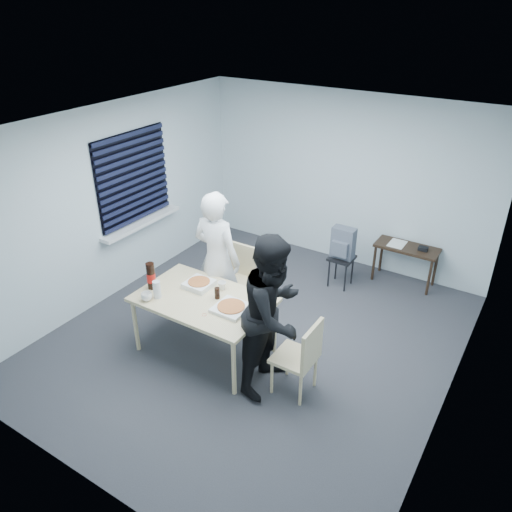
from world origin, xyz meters
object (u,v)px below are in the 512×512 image
Objects in this scene: backpack at (343,243)px; mug_b at (222,286)px; person_white at (217,259)px; soda_bottle at (151,276)px; mug_a at (147,297)px; chair_far at (238,273)px; chair_right at (302,354)px; dining_table at (204,303)px; stool at (341,264)px; side_table at (407,251)px; person_black at (274,314)px.

backpack reaches higher than mug_b.
person_white reaches higher than soda_bottle.
mug_a is (-1.25, -2.59, 0.10)m from backpack.
person_white is 1.02m from mug_a.
chair_right is (1.49, -1.03, 0.00)m from chair_far.
backpack is (0.74, 2.22, 0.01)m from dining_table.
mug_b reaches higher than stool.
side_table is 2.69× the size of soda_bottle.
dining_table is at bearing -108.35° from stool.
person_black reaches higher than chair_far.
person_black is at bearing 4.23° from soda_bottle.
mug_b is at bearing 70.93° from person_black.
chair_far is at bearing 48.05° from person_black.
mug_a is 0.37× the size of soda_bottle.
mug_b is (-0.67, -1.96, 0.43)m from stool.
person_black is at bearing -1.61° from dining_table.
chair_right is at bearing -34.62° from chair_far.
chair_far is at bearing 110.56° from mug_b.
mug_b is 0.83m from soda_bottle.
stool is at bearing 59.88° from soda_bottle.
soda_bottle reaches higher than chair_far.
soda_bottle is at bearing 94.23° from person_black.
mug_b is (0.27, -0.73, 0.27)m from chair_far.
backpack is 4.50× the size of mug_b.
dining_table is 3.26× the size of stool.
chair_far and chair_right have the same top height.
person_black is 2.00× the size of side_table.
mug_a is at bearing -92.10° from backpack.
person_black is at bearing -19.07° from mug_b.
chair_right is 0.50× the size of person_black.
person_white reaches higher than dining_table.
person_white reaches higher than stool.
chair_right is at bearing -52.81° from backpack.
person_black is 3.93× the size of backpack.
stool is 2.80m from soda_bottle.
chair_far is 0.50× the size of person_black.
dining_table is 2.34m from backpack.
stool is (0.95, 1.23, -0.16)m from chair_far.
side_table is at bearing 57.76° from mug_a.
backpack is 2.87m from mug_a.
soda_bottle is (-1.92, -0.12, 0.38)m from chair_right.
backpack is 2.74m from soda_bottle.
person_white is 1.00× the size of person_black.
side_table is 8.83× the size of mug_b.
person_white is at bearing -97.73° from backpack.
mug_a is at bearing 74.78° from person_white.
dining_table is 0.64m from mug_a.
backpack is at bearing 5.01° from person_black.
mug_a reaches higher than stool.
person_white and person_black have the same top height.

